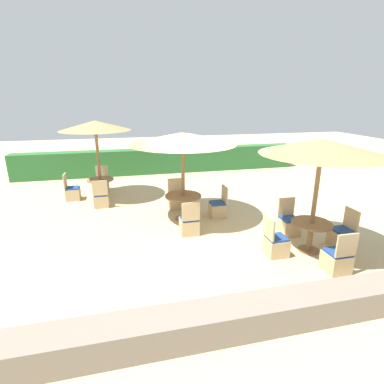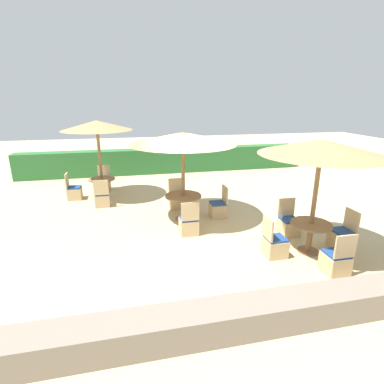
{
  "view_description": "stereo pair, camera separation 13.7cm",
  "coord_description": "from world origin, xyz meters",
  "px_view_note": "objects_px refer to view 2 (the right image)",
  "views": [
    {
      "loc": [
        -1.82,
        -7.12,
        3.42
      ],
      "look_at": [
        0.0,
        0.6,
        0.9
      ],
      "focal_mm": 28.0,
      "sensor_mm": 36.0,
      "label": 1
    },
    {
      "loc": [
        -1.68,
        -7.15,
        3.42
      ],
      "look_at": [
        0.0,
        0.6,
        0.9
      ],
      "focal_mm": 28.0,
      "sensor_mm": 36.0,
      "label": 2
    }
  ],
  "objects_px": {
    "round_table_center": "(183,200)",
    "parasol_front_right": "(321,148)",
    "patio_chair_back_left_south": "(102,198)",
    "patio_chair_back_left_west": "(74,192)",
    "patio_chair_front_right_north": "(289,225)",
    "patio_chair_center_north": "(177,200)",
    "round_table_front_right": "(310,231)",
    "patio_chair_front_right_south": "(336,261)",
    "patio_chair_center_east": "(218,208)",
    "round_table_back_left": "(102,184)",
    "patio_chair_front_right_east": "(342,237)",
    "patio_chair_back_left_north": "(105,184)",
    "parasol_center": "(183,138)",
    "patio_chair_front_right_west": "(274,245)",
    "patio_chair_center_south": "(189,224)",
    "parasol_back_left": "(97,126)"
  },
  "relations": [
    {
      "from": "round_table_back_left",
      "to": "patio_chair_back_left_south",
      "type": "height_order",
      "value": "patio_chair_back_left_south"
    },
    {
      "from": "round_table_back_left",
      "to": "round_table_center",
      "type": "bearing_deg",
      "value": -46.08
    },
    {
      "from": "patio_chair_back_left_west",
      "to": "patio_chair_front_right_east",
      "type": "bearing_deg",
      "value": 52.93
    },
    {
      "from": "patio_chair_front_right_north",
      "to": "round_table_center",
      "type": "height_order",
      "value": "patio_chair_front_right_north"
    },
    {
      "from": "patio_chair_center_south",
      "to": "parasol_center",
      "type": "bearing_deg",
      "value": 87.13
    },
    {
      "from": "patio_chair_center_south",
      "to": "patio_chair_back_left_west",
      "type": "height_order",
      "value": "same"
    },
    {
      "from": "patio_chair_back_left_north",
      "to": "round_table_front_right",
      "type": "bearing_deg",
      "value": 129.27
    },
    {
      "from": "patio_chair_front_right_east",
      "to": "patio_chair_front_right_west",
      "type": "bearing_deg",
      "value": 90.47
    },
    {
      "from": "patio_chair_front_right_south",
      "to": "patio_chair_front_right_west",
      "type": "bearing_deg",
      "value": 134.47
    },
    {
      "from": "patio_chair_front_right_east",
      "to": "patio_chair_center_east",
      "type": "xyz_separation_m",
      "value": [
        -2.29,
        2.48,
        0.0
      ]
    },
    {
      "from": "parasol_back_left",
      "to": "patio_chair_back_left_north",
      "type": "xyz_separation_m",
      "value": [
        0.0,
        0.93,
        -2.25
      ]
    },
    {
      "from": "parasol_center",
      "to": "patio_chair_center_south",
      "type": "distance_m",
      "value": 2.32
    },
    {
      "from": "patio_chair_back_left_north",
      "to": "parasol_center",
      "type": "bearing_deg",
      "value": 125.13
    },
    {
      "from": "patio_chair_front_right_south",
      "to": "patio_chair_center_north",
      "type": "relative_size",
      "value": 1.0
    },
    {
      "from": "round_table_center",
      "to": "parasol_front_right",
      "type": "bearing_deg",
      "value": -45.78
    },
    {
      "from": "patio_chair_front_right_east",
      "to": "patio_chair_front_right_south",
      "type": "distance_m",
      "value": 1.25
    },
    {
      "from": "round_table_center",
      "to": "patio_chair_back_left_south",
      "type": "bearing_deg",
      "value": 145.71
    },
    {
      "from": "round_table_front_right",
      "to": "patio_chair_front_right_south",
      "type": "relative_size",
      "value": 0.97
    },
    {
      "from": "patio_chair_front_right_south",
      "to": "patio_chair_center_east",
      "type": "distance_m",
      "value": 3.69
    },
    {
      "from": "patio_chair_back_left_south",
      "to": "patio_chair_back_left_west",
      "type": "relative_size",
      "value": 1.0
    },
    {
      "from": "patio_chair_front_right_north",
      "to": "patio_chair_center_east",
      "type": "distance_m",
      "value": 2.11
    },
    {
      "from": "round_table_front_right",
      "to": "patio_chair_front_right_east",
      "type": "height_order",
      "value": "patio_chair_front_right_east"
    },
    {
      "from": "parasol_center",
      "to": "round_table_back_left",
      "type": "height_order",
      "value": "parasol_center"
    },
    {
      "from": "patio_chair_back_left_south",
      "to": "patio_chair_back_left_west",
      "type": "distance_m",
      "value": 1.39
    },
    {
      "from": "patio_chair_front_right_south",
      "to": "parasol_center",
      "type": "height_order",
      "value": "parasol_center"
    },
    {
      "from": "patio_chair_front_right_west",
      "to": "round_table_back_left",
      "type": "bearing_deg",
      "value": -141.47
    },
    {
      "from": "patio_chair_center_east",
      "to": "patio_chair_front_right_east",
      "type": "bearing_deg",
      "value": -137.32
    },
    {
      "from": "parasol_front_right",
      "to": "patio_chair_front_right_south",
      "type": "bearing_deg",
      "value": -88.63
    },
    {
      "from": "patio_chair_front_right_south",
      "to": "patio_chair_back_left_south",
      "type": "xyz_separation_m",
      "value": [
        -4.87,
        5.06,
        0.0
      ]
    },
    {
      "from": "patio_chair_center_north",
      "to": "round_table_back_left",
      "type": "xyz_separation_m",
      "value": [
        -2.39,
        1.55,
        0.26
      ]
    },
    {
      "from": "patio_chair_back_left_north",
      "to": "patio_chair_front_right_north",
      "type": "bearing_deg",
      "value": 134.12
    },
    {
      "from": "patio_chair_front_right_west",
      "to": "patio_chair_back_left_north",
      "type": "distance_m",
      "value": 7.21
    },
    {
      "from": "parasol_back_left",
      "to": "patio_chair_back_left_west",
      "type": "distance_m",
      "value": 2.45
    },
    {
      "from": "patio_chair_front_right_west",
      "to": "patio_chair_back_left_north",
      "type": "xyz_separation_m",
      "value": [
        -4.02,
        5.98,
        0.0
      ]
    },
    {
      "from": "patio_chair_center_south",
      "to": "patio_chair_back_left_south",
      "type": "height_order",
      "value": "same"
    },
    {
      "from": "patio_chair_center_east",
      "to": "patio_chair_back_left_west",
      "type": "relative_size",
      "value": 1.0
    },
    {
      "from": "parasol_front_right",
      "to": "patio_chair_front_right_south",
      "type": "relative_size",
      "value": 2.81
    },
    {
      "from": "patio_chair_front_right_east",
      "to": "patio_chair_back_left_west",
      "type": "relative_size",
      "value": 1.0
    },
    {
      "from": "patio_chair_front_right_north",
      "to": "patio_chair_center_north",
      "type": "height_order",
      "value": "same"
    },
    {
      "from": "round_table_front_right",
      "to": "patio_chair_back_left_south",
      "type": "distance_m",
      "value": 6.39
    },
    {
      "from": "patio_chair_front_right_north",
      "to": "patio_chair_center_north",
      "type": "relative_size",
      "value": 1.0
    },
    {
      "from": "parasol_front_right",
      "to": "patio_chair_center_south",
      "type": "relative_size",
      "value": 2.81
    },
    {
      "from": "patio_chair_front_right_east",
      "to": "patio_chair_center_east",
      "type": "distance_m",
      "value": 3.37
    },
    {
      "from": "patio_chair_front_right_east",
      "to": "patio_chair_front_right_west",
      "type": "distance_m",
      "value": 1.74
    },
    {
      "from": "parasol_center",
      "to": "parasol_back_left",
      "type": "xyz_separation_m",
      "value": [
        -2.43,
        2.52,
        0.16
      ]
    },
    {
      "from": "patio_chair_front_right_west",
      "to": "patio_chair_center_south",
      "type": "relative_size",
      "value": 1.0
    },
    {
      "from": "round_table_center",
      "to": "patio_chair_center_north",
      "type": "xyz_separation_m",
      "value": [
        -0.04,
        0.97,
        -0.31
      ]
    },
    {
      "from": "round_table_front_right",
      "to": "round_table_center",
      "type": "relative_size",
      "value": 0.87
    },
    {
      "from": "patio_chair_front_right_south",
      "to": "patio_chair_front_right_east",
      "type": "bearing_deg",
      "value": 47.23
    },
    {
      "from": "patio_chair_center_south",
      "to": "patio_chair_back_left_west",
      "type": "relative_size",
      "value": 1.0
    }
  ]
}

